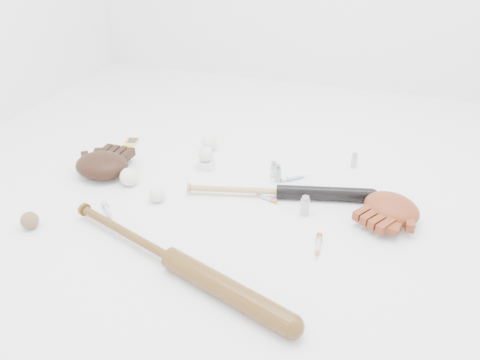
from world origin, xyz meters
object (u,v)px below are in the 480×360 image
(bat_dark, at_px, (279,192))
(pedestal, at_px, (206,164))
(bat_wood, at_px, (171,258))
(glove_dark, at_px, (102,165))

(bat_dark, bearing_deg, pedestal, 146.42)
(bat_dark, xyz_separation_m, bat_wood, (-0.24, -0.53, 0.01))
(bat_wood, distance_m, glove_dark, 0.73)
(bat_dark, distance_m, pedestal, 0.41)
(bat_dark, relative_size, pedestal, 11.87)
(bat_wood, relative_size, pedestal, 14.86)
(bat_dark, xyz_separation_m, pedestal, (-0.38, 0.14, -0.01))
(bat_wood, height_order, glove_dark, glove_dark)
(bat_wood, xyz_separation_m, pedestal, (-0.14, 0.67, -0.02))
(bat_dark, xyz_separation_m, glove_dark, (-0.80, -0.07, 0.02))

